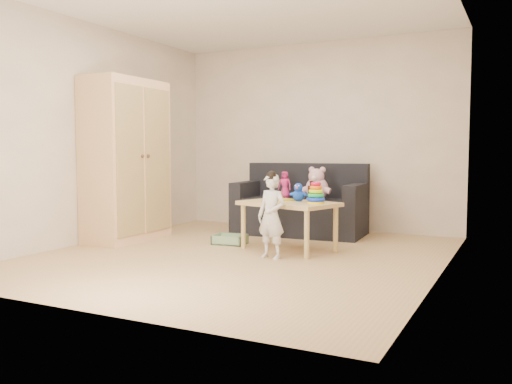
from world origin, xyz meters
The scene contains 13 objects.
room centered at (0.00, 0.00, 1.30)m, with size 4.50×4.50×4.50m.
wardrobe centered at (-1.72, 0.25, 0.98)m, with size 0.54×1.09×1.95m, color #EEB382.
sofa centered at (0.00, 1.64, 0.23)m, with size 1.67×0.83×0.47m, color black.
play_table centered at (0.33, 0.50, 0.27)m, with size 1.02×0.64×0.54m, color tan.
storage_bin centered at (-0.44, 0.55, 0.06)m, with size 0.37×0.28×0.11m, color #78A275, non-canonical shape.
toddler centered at (0.36, -0.01, 0.42)m, with size 0.31×0.21×0.84m, color silver.
pink_bear centered at (0.26, 1.57, 0.65)m, with size 0.31×0.27×0.36m, color #D29AA9, non-canonical shape.
doll centered at (-0.18, 1.57, 0.64)m, with size 0.18×0.12×0.35m, color #CF2670.
ring_stacker centered at (0.66, 0.45, 0.63)m, with size 0.20×0.20×0.23m.
brown_bottle centered at (0.55, 0.60, 0.63)m, with size 0.08×0.08×0.23m.
blue_plush centered at (0.40, 0.61, 0.64)m, with size 0.17×0.13×0.21m, color blue, non-canonical shape.
wooden_figure centered at (0.22, 0.53, 0.59)m, with size 0.04×0.04×0.11m, color brown, non-canonical shape.
yellow_book centered at (0.20, 0.64, 0.54)m, with size 0.20×0.20×0.01m, color gold.
Camera 1 is at (2.64, -4.95, 1.08)m, focal length 38.00 mm.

